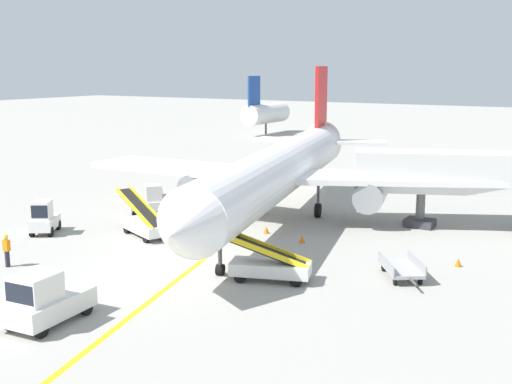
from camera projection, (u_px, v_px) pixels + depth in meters
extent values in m
plane|color=#9E9B93|center=(162.00, 271.00, 31.84)|extent=(300.00, 300.00, 0.00)
cube|color=yellow|center=(219.00, 247.00, 36.03)|extent=(19.58, 77.71, 0.01)
cylinder|color=white|center=(279.00, 170.00, 41.41)|extent=(10.44, 29.91, 3.30)
cone|color=white|center=(181.00, 230.00, 26.17)|extent=(3.72, 3.11, 3.23)
cone|color=white|center=(326.00, 138.00, 56.77)|extent=(3.72, 3.47, 3.14)
cube|color=white|center=(399.00, 178.00, 40.81)|extent=(13.61, 9.65, 0.36)
cylinder|color=gray|center=(370.00, 195.00, 40.52)|extent=(2.62, 3.56, 1.90)
cube|color=white|center=(182.00, 168.00, 45.00)|extent=(13.14, 4.84, 0.36)
cylinder|color=gray|center=(199.00, 185.00, 43.79)|extent=(2.62, 3.56, 1.90)
cube|color=red|center=(321.00, 98.00, 53.81)|extent=(1.24, 3.95, 5.20)
cube|color=white|center=(355.00, 142.00, 53.29)|extent=(5.65, 3.98, 0.24)
cube|color=white|center=(285.00, 140.00, 54.97)|extent=(5.40, 2.73, 0.24)
cylinder|color=#4C4C51|center=(220.00, 244.00, 30.96)|extent=(0.20, 0.20, 3.12)
cylinder|color=black|center=(220.00, 270.00, 31.20)|extent=(0.47, 0.63, 0.56)
cylinder|color=#4C4C51|center=(318.00, 195.00, 43.04)|extent=(0.20, 0.20, 3.12)
cylinder|color=black|center=(318.00, 210.00, 43.25)|extent=(0.57, 1.02, 0.96)
cylinder|color=#4C4C51|center=(256.00, 191.00, 44.27)|extent=(0.20, 0.20, 3.12)
cylinder|color=black|center=(256.00, 206.00, 44.48)|extent=(0.57, 1.02, 0.96)
cube|color=black|center=(199.00, 211.00, 27.99)|extent=(2.96, 1.65, 0.60)
cube|color=silver|center=(452.00, 172.00, 39.80)|extent=(12.10, 6.89, 2.50)
cylinder|color=#59595B|center=(420.00, 209.00, 40.53)|extent=(0.56, 0.56, 2.35)
cube|color=#333338|center=(420.00, 223.00, 40.70)|extent=(1.80, 1.40, 0.50)
cube|color=silver|center=(49.00, 305.00, 25.35)|extent=(2.17, 3.73, 0.80)
cube|color=silver|center=(35.00, 288.00, 24.61)|extent=(1.64, 1.73, 1.10)
cube|color=black|center=(20.00, 294.00, 23.93)|extent=(1.43, 0.19, 0.77)
cylinder|color=black|center=(41.00, 330.00, 23.97)|extent=(0.26, 0.61, 0.60)
cylinder|color=black|center=(10.00, 323.00, 24.67)|extent=(0.26, 0.61, 0.60)
cylinder|color=black|center=(86.00, 308.00, 26.19)|extent=(0.26, 0.61, 0.60)
cylinder|color=black|center=(56.00, 301.00, 26.89)|extent=(0.26, 0.61, 0.60)
cube|color=silver|center=(148.00, 206.00, 43.74)|extent=(2.60, 2.63, 0.70)
cube|color=silver|center=(153.00, 193.00, 43.68)|extent=(1.50, 1.50, 1.10)
cube|color=black|center=(161.00, 193.00, 43.81)|extent=(0.76, 0.73, 0.77)
cylinder|color=black|center=(159.00, 209.00, 44.55)|extent=(0.57, 0.59, 0.60)
cylinder|color=black|center=(161.00, 212.00, 43.51)|extent=(0.57, 0.59, 0.60)
cylinder|color=black|center=(135.00, 210.00, 44.10)|extent=(0.57, 0.59, 0.60)
cylinder|color=black|center=(136.00, 214.00, 43.06)|extent=(0.57, 0.59, 0.60)
cube|color=silver|center=(45.00, 223.00, 39.07)|extent=(2.38, 2.72, 0.70)
cube|color=silver|center=(42.00, 210.00, 38.49)|extent=(1.46, 1.47, 1.10)
cube|color=black|center=(39.00, 212.00, 37.98)|extent=(0.87, 0.59, 0.77)
cylinder|color=black|center=(51.00, 232.00, 38.33)|extent=(0.51, 0.62, 0.60)
cylinder|color=black|center=(32.00, 232.00, 38.30)|extent=(0.51, 0.62, 0.60)
cylinder|color=black|center=(58.00, 225.00, 39.98)|extent=(0.51, 0.62, 0.60)
cylinder|color=black|center=(40.00, 225.00, 39.95)|extent=(0.51, 0.62, 0.60)
cube|color=silver|center=(270.00, 268.00, 30.38)|extent=(4.08, 2.62, 0.60)
cylinder|color=black|center=(240.00, 277.00, 30.10)|extent=(0.64, 0.40, 0.60)
cylinder|color=black|center=(246.00, 268.00, 31.32)|extent=(0.64, 0.40, 0.60)
cylinder|color=black|center=(296.00, 280.00, 29.55)|extent=(0.64, 0.40, 0.60)
cylinder|color=black|center=(300.00, 272.00, 30.77)|extent=(0.64, 0.40, 0.60)
cube|color=black|center=(258.00, 248.00, 30.32)|extent=(5.03, 2.42, 1.76)
cube|color=yellow|center=(256.00, 248.00, 29.86)|extent=(4.79, 1.65, 1.84)
cube|color=yellow|center=(260.00, 243.00, 30.73)|extent=(4.79, 1.65, 1.84)
cube|color=silver|center=(146.00, 226.00, 38.36)|extent=(4.08, 2.91, 0.60)
cylinder|color=black|center=(127.00, 228.00, 39.11)|extent=(0.64, 0.44, 0.60)
cylinder|color=black|center=(146.00, 225.00, 39.84)|extent=(0.64, 0.44, 0.60)
cylinder|color=black|center=(146.00, 238.00, 36.99)|extent=(0.64, 0.44, 0.60)
cylinder|color=black|center=(166.00, 234.00, 37.72)|extent=(0.64, 0.44, 0.60)
cube|color=black|center=(141.00, 209.00, 38.65)|extent=(4.93, 2.84, 1.76)
cube|color=yellow|center=(134.00, 208.00, 38.37)|extent=(4.62, 2.10, 1.84)
cube|color=yellow|center=(147.00, 206.00, 38.89)|extent=(4.62, 2.10, 1.84)
cube|color=#A5A5A8|center=(401.00, 269.00, 30.81)|extent=(2.82, 3.16, 0.16)
cube|color=#4C4C51|center=(413.00, 282.00, 29.00)|extent=(0.57, 0.79, 0.08)
cylinder|color=#4C4C51|center=(416.00, 285.00, 28.56)|extent=(0.12, 0.12, 0.05)
cube|color=gray|center=(417.00, 264.00, 30.81)|extent=(1.63, 2.35, 0.50)
cube|color=gray|center=(386.00, 264.00, 30.71)|extent=(1.63, 2.35, 0.50)
cylinder|color=black|center=(420.00, 281.00, 29.87)|extent=(0.30, 0.37, 0.36)
cylinder|color=black|center=(395.00, 281.00, 29.79)|extent=(0.30, 0.37, 0.36)
cylinder|color=black|center=(407.00, 267.00, 31.92)|extent=(0.30, 0.37, 0.36)
cylinder|color=black|center=(383.00, 268.00, 31.85)|extent=(0.30, 0.37, 0.36)
cylinder|color=#26262D|center=(7.00, 259.00, 32.47)|extent=(0.24, 0.24, 0.85)
cube|color=orange|center=(6.00, 245.00, 32.34)|extent=(0.36, 0.22, 0.56)
sphere|color=tan|center=(6.00, 238.00, 32.26)|extent=(0.20, 0.20, 0.20)
sphere|color=yellow|center=(6.00, 237.00, 32.25)|extent=(0.24, 0.24, 0.24)
cone|color=orange|center=(302.00, 239.00, 36.99)|extent=(0.36, 0.36, 0.44)
cone|color=orange|center=(458.00, 262.00, 32.56)|extent=(0.36, 0.36, 0.44)
cone|color=orange|center=(266.00, 230.00, 39.08)|extent=(0.36, 0.36, 0.44)
cone|color=orange|center=(276.00, 198.00, 48.48)|extent=(0.36, 0.36, 0.44)
cylinder|color=silver|center=(266.00, 114.00, 96.72)|extent=(3.00, 10.00, 3.00)
cylinder|color=#3F3F3F|center=(266.00, 129.00, 97.16)|extent=(0.30, 0.30, 1.60)
cube|color=navy|center=(254.00, 91.00, 93.09)|extent=(0.24, 3.20, 4.40)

